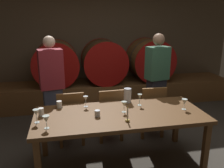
{
  "coord_description": "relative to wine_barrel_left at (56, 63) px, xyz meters",
  "views": [
    {
      "loc": [
        -0.9,
        -2.92,
        1.96
      ],
      "look_at": [
        -0.27,
        0.18,
        1.06
      ],
      "focal_mm": 38.05,
      "sensor_mm": 36.0,
      "label": 1
    }
  ],
  "objects": [
    {
      "name": "back_wall",
      "position": [
        1.08,
        0.55,
        0.5
      ],
      "size": [
        6.59,
        0.24,
        2.97
      ],
      "primitive_type": "cube",
      "color": "brown",
      "rests_on": "ground"
    },
    {
      "name": "wine_barrel_left",
      "position": [
        0.0,
        0.0,
        0.0
      ],
      "size": [
        0.97,
        0.83,
        0.97
      ],
      "color": "brown",
      "rests_on": "barrel_shelf"
    },
    {
      "name": "cup_right",
      "position": [
        0.55,
        -2.48,
        -0.19
      ],
      "size": [
        0.07,
        0.07,
        0.08
      ],
      "primitive_type": "cylinder",
      "color": "silver",
      "rests_on": "dining_table"
    },
    {
      "name": "candle_center",
      "position": [
        0.89,
        -2.71,
        -0.18
      ],
      "size": [
        0.05,
        0.05,
        0.2
      ],
      "color": "olive",
      "rests_on": "dining_table"
    },
    {
      "name": "wine_barrel_center",
      "position": [
        1.05,
        0.0,
        0.0
      ],
      "size": [
        0.97,
        0.83,
        0.97
      ],
      "color": "#513319",
      "rests_on": "barrel_shelf"
    },
    {
      "name": "wine_glass_far_right",
      "position": [
        1.74,
        -2.48,
        -0.13
      ],
      "size": [
        0.08,
        0.08,
        0.15
      ],
      "color": "silver",
      "rests_on": "dining_table"
    },
    {
      "name": "ground_plane",
      "position": [
        1.08,
        -2.32,
        -0.98
      ],
      "size": [
        8.57,
        8.57,
        0.0
      ],
      "primitive_type": "plane",
      "color": "#3F3A33"
    },
    {
      "name": "dining_table",
      "position": [
        0.86,
        -2.44,
        -0.3
      ],
      "size": [
        2.21,
        0.94,
        0.75
      ],
      "color": "brown",
      "rests_on": "ground"
    },
    {
      "name": "chair_center",
      "position": [
        0.86,
        -1.76,
        -0.49
      ],
      "size": [
        0.42,
        0.42,
        0.88
      ],
      "rotation": [
        0.0,
        0.0,
        3.2
      ],
      "color": "brown",
      "rests_on": "ground"
    },
    {
      "name": "barrel_shelf",
      "position": [
        1.08,
        0.0,
        -0.73
      ],
      "size": [
        5.93,
        0.9,
        0.5
      ],
      "primitive_type": "cube",
      "color": "brown",
      "rests_on": "ground"
    },
    {
      "name": "wine_glass_center_right",
      "position": [
        0.92,
        -2.41,
        -0.13
      ],
      "size": [
        0.07,
        0.07,
        0.15
      ],
      "color": "silver",
      "rests_on": "dining_table"
    },
    {
      "name": "wine_glass_left",
      "position": [
        -0.05,
        -2.7,
        -0.12
      ],
      "size": [
        0.08,
        0.08,
        0.15
      ],
      "color": "silver",
      "rests_on": "dining_table"
    },
    {
      "name": "wine_glass_far_left",
      "position": [
        -0.18,
        -2.52,
        -0.11
      ],
      "size": [
        0.08,
        0.08,
        0.17
      ],
      "color": "silver",
      "rests_on": "dining_table"
    },
    {
      "name": "wine_barrel_right",
      "position": [
        2.15,
        0.0,
        0.0
      ],
      "size": [
        0.97,
        0.83,
        0.97
      ],
      "color": "brown",
      "rests_on": "barrel_shelf"
    },
    {
      "name": "pitcher",
      "position": [
        1.06,
        -2.05,
        -0.13
      ],
      "size": [
        0.11,
        0.11,
        0.21
      ],
      "color": "silver",
      "rests_on": "dining_table"
    },
    {
      "name": "guest_left",
      "position": [
        -0.04,
        -1.36,
        -0.13
      ],
      "size": [
        0.42,
        0.31,
        1.68
      ],
      "rotation": [
        0.0,
        0.0,
        3.34
      ],
      "color": "#33384C",
      "rests_on": "ground"
    },
    {
      "name": "cup_center",
      "position": [
        0.08,
        -2.08,
        -0.19
      ],
      "size": [
        0.07,
        0.07,
        0.09
      ],
      "primitive_type": "cylinder",
      "color": "white",
      "rests_on": "dining_table"
    },
    {
      "name": "cup_left",
      "position": [
        -0.14,
        -2.32,
        -0.18
      ],
      "size": [
        0.07,
        0.07,
        0.1
      ],
      "primitive_type": "cylinder",
      "color": "white",
      "rests_on": "dining_table"
    },
    {
      "name": "chair_right",
      "position": [
        1.56,
        -1.76,
        -0.49
      ],
      "size": [
        0.41,
        0.41,
        0.88
      ],
      "rotation": [
        0.0,
        0.0,
        3.12
      ],
      "color": "brown",
      "rests_on": "ground"
    },
    {
      "name": "wine_glass_right",
      "position": [
        1.19,
        -2.21,
        -0.11
      ],
      "size": [
        0.06,
        0.06,
        0.17
      ],
      "color": "silver",
      "rests_on": "dining_table"
    },
    {
      "name": "chair_left",
      "position": [
        0.23,
        -1.77,
        -0.49
      ],
      "size": [
        0.41,
        0.41,
        0.88
      ],
      "rotation": [
        0.0,
        0.0,
        3.18
      ],
      "color": "brown",
      "rests_on": "ground"
    },
    {
      "name": "wine_glass_center_left",
      "position": [
        0.44,
        -2.12,
        -0.12
      ],
      "size": [
        0.07,
        0.07,
        0.16
      ],
      "color": "white",
      "rests_on": "dining_table"
    },
    {
      "name": "guest_right",
      "position": [
        1.78,
        -1.38,
        -0.11
      ],
      "size": [
        0.42,
        0.32,
        1.69
      ],
      "rotation": [
        0.0,
        0.0,
        3.36
      ],
      "color": "black",
      "rests_on": "ground"
    }
  ]
}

